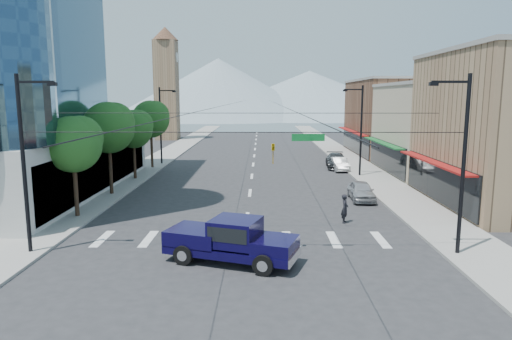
% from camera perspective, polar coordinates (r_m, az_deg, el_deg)
% --- Properties ---
extents(ground, '(160.00, 160.00, 0.00)m').
position_cam_1_polar(ground, '(24.41, -1.56, -9.74)').
color(ground, '#28282B').
rests_on(ground, ground).
extents(sidewalk_left, '(4.00, 120.00, 0.15)m').
position_cam_1_polar(sidewalk_left, '(64.86, -10.87, 2.05)').
color(sidewalk_left, gray).
rests_on(sidewalk_left, ground).
extents(sidewalk_right, '(4.00, 120.00, 0.15)m').
position_cam_1_polar(sidewalk_right, '(64.53, 10.52, 2.02)').
color(sidewalk_right, gray).
rests_on(sidewalk_right, ground).
extents(shop_mid, '(12.00, 14.00, 9.00)m').
position_cam_1_polar(shop_mid, '(50.92, 22.72, 4.61)').
color(shop_mid, tan).
rests_on(shop_mid, ground).
extents(shop_far, '(12.00, 18.00, 10.00)m').
position_cam_1_polar(shop_far, '(65.97, 17.55, 6.20)').
color(shop_far, brown).
rests_on(shop_far, ground).
extents(clock_tower, '(4.80, 4.80, 20.40)m').
position_cam_1_polar(clock_tower, '(86.89, -11.14, 10.78)').
color(clock_tower, '#8C6B4C').
rests_on(clock_tower, ground).
extents(mountain_left, '(80.00, 80.00, 22.00)m').
position_cam_1_polar(mountain_left, '(173.84, -4.70, 10.14)').
color(mountain_left, gray).
rests_on(mountain_left, ground).
extents(mountain_right, '(90.00, 90.00, 18.00)m').
position_cam_1_polar(mountain_right, '(184.08, 6.66, 9.43)').
color(mountain_right, gray).
rests_on(mountain_right, ground).
extents(tree_near, '(3.65, 3.64, 6.71)m').
position_cam_1_polar(tree_near, '(31.68, -21.63, 3.23)').
color(tree_near, black).
rests_on(tree_near, ground).
extents(tree_midnear, '(4.09, 4.09, 7.52)m').
position_cam_1_polar(tree_midnear, '(38.18, -17.74, 5.25)').
color(tree_midnear, black).
rests_on(tree_midnear, ground).
extents(tree_midfar, '(3.65, 3.64, 6.71)m').
position_cam_1_polar(tree_midfar, '(44.90, -14.91, 5.12)').
color(tree_midfar, black).
rests_on(tree_midfar, ground).
extents(tree_far, '(4.09, 4.09, 7.52)m').
position_cam_1_polar(tree_far, '(51.64, -12.87, 6.36)').
color(tree_far, black).
rests_on(tree_far, ground).
extents(signal_rig, '(21.80, 0.20, 9.00)m').
position_cam_1_polar(signal_rig, '(22.33, -1.22, 0.76)').
color(signal_rig, black).
rests_on(signal_rig, ground).
extents(lamp_pole_nw, '(2.00, 0.25, 9.00)m').
position_cam_1_polar(lamp_pole_nw, '(54.41, -11.72, 5.84)').
color(lamp_pole_nw, black).
rests_on(lamp_pole_nw, ground).
extents(lamp_pole_ne, '(2.00, 0.25, 9.00)m').
position_cam_1_polar(lamp_pole_ne, '(46.22, 12.86, 5.25)').
color(lamp_pole_ne, black).
rests_on(lamp_pole_ne, ground).
extents(pickup_truck, '(6.77, 4.18, 2.17)m').
position_cam_1_polar(pickup_truck, '(22.17, -3.20, -8.65)').
color(pickup_truck, '#0B0734').
rests_on(pickup_truck, ground).
extents(pedestrian, '(0.64, 0.78, 1.84)m').
position_cam_1_polar(pedestrian, '(29.42, 11.04, -4.75)').
color(pedestrian, black).
rests_on(pedestrian, ground).
extents(parked_car_near, '(1.85, 4.32, 1.46)m').
position_cam_1_polar(parked_car_near, '(36.08, 13.01, -2.56)').
color(parked_car_near, '#A2A3A7').
rests_on(parked_car_near, ground).
extents(parked_car_mid, '(1.74, 4.34, 1.40)m').
position_cam_1_polar(parked_car_mid, '(50.19, 10.36, 0.75)').
color(parked_car_mid, silver).
rests_on(parked_car_mid, ground).
extents(parked_car_far, '(2.66, 5.67, 1.60)m').
position_cam_1_polar(parked_car_far, '(51.88, 10.04, 1.14)').
color(parked_car_far, '#303133').
rests_on(parked_car_far, ground).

